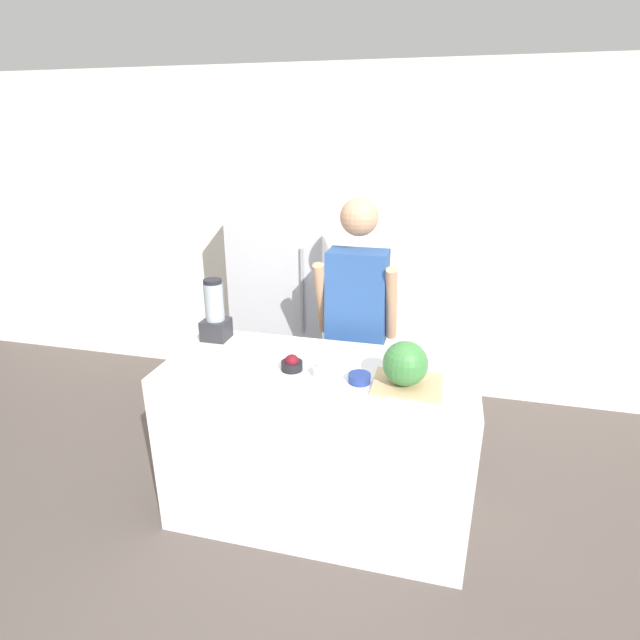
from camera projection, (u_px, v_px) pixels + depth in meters
ground_plane at (302, 557)px, 2.64m from camera, size 14.00×14.00×0.00m
wall_back at (369, 238)px, 4.05m from camera, size 8.00×0.06×2.60m
counter_island at (318, 442)px, 2.81m from camera, size 1.64×0.73×0.95m
refrigerator at (289, 297)px, 3.97m from camera, size 0.72×0.72×1.76m
person at (356, 331)px, 3.18m from camera, size 0.51×0.27×1.76m
cutting_board at (407, 384)px, 2.44m from camera, size 0.33×0.29×0.01m
watermelon at (405, 364)px, 2.39m from camera, size 0.22×0.22×0.22m
bowl_cherries at (292, 364)px, 2.59m from camera, size 0.11×0.11×0.09m
bowl_cream at (323, 369)px, 2.53m from camera, size 0.11×0.11×0.09m
bowl_small_blue at (359, 378)px, 2.46m from camera, size 0.11×0.11×0.05m
blender at (215, 314)px, 2.94m from camera, size 0.15×0.15×0.37m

